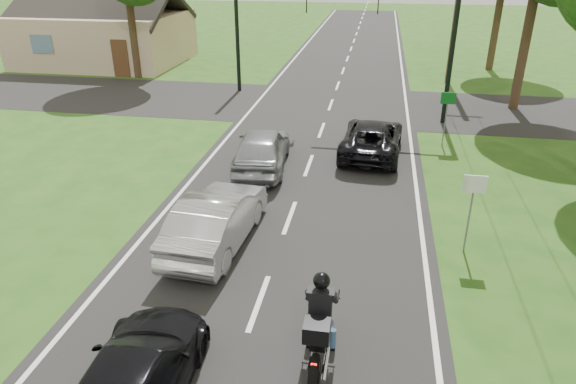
% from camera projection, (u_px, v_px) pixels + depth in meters
% --- Properties ---
extents(ground, '(140.00, 140.00, 0.00)m').
position_uv_depth(ground, '(259.00, 303.00, 11.23)').
color(ground, '#224E16').
rests_on(ground, ground).
extents(road, '(8.00, 100.00, 0.01)m').
position_uv_depth(road, '(316.00, 146.00, 20.13)').
color(road, black).
rests_on(road, ground).
extents(cross_road, '(60.00, 7.00, 0.01)m').
position_uv_depth(cross_road, '(331.00, 105.00, 25.46)').
color(cross_road, black).
rests_on(cross_road, ground).
extents(motorcycle_rider, '(0.64, 2.25, 1.94)m').
position_uv_depth(motorcycle_rider, '(320.00, 329.00, 9.32)').
color(motorcycle_rider, black).
rests_on(motorcycle_rider, ground).
extents(dark_suv, '(2.38, 4.68, 1.27)m').
position_uv_depth(dark_suv, '(372.00, 138.00, 19.14)').
color(dark_suv, black).
rests_on(dark_suv, road).
extents(silver_sedan, '(1.78, 4.43, 1.43)m').
position_uv_depth(silver_sedan, '(216.00, 219.00, 13.20)').
color(silver_sedan, '#B6B6BB').
rests_on(silver_sedan, road).
extents(silver_suv, '(2.09, 4.42, 1.46)m').
position_uv_depth(silver_suv, '(262.00, 148.00, 17.83)').
color(silver_suv, '#999CA0').
rests_on(silver_suv, road).
extents(dark_car_behind, '(1.97, 4.33, 1.23)m').
position_uv_depth(dark_car_behind, '(133.00, 382.00, 8.35)').
color(dark_car_behind, black).
rests_on(dark_car_behind, road).
extents(traffic_signal, '(6.38, 0.44, 6.00)m').
position_uv_depth(traffic_signal, '(409.00, 25.00, 21.39)').
color(traffic_signal, black).
rests_on(traffic_signal, ground).
extents(signal_pole_far, '(0.20, 0.20, 6.00)m').
position_uv_depth(signal_pole_far, '(237.00, 34.00, 26.77)').
color(signal_pole_far, black).
rests_on(signal_pole_far, ground).
extents(sign_white, '(0.55, 0.07, 2.12)m').
position_uv_depth(sign_white, '(473.00, 195.00, 12.46)').
color(sign_white, slate).
rests_on(sign_white, ground).
extents(sign_green, '(0.55, 0.07, 2.12)m').
position_uv_depth(sign_green, '(447.00, 106.00, 19.55)').
color(sign_green, slate).
rests_on(sign_green, ground).
extents(house, '(10.20, 8.00, 4.84)m').
position_uv_depth(house, '(105.00, 36.00, 34.32)').
color(house, tan).
rests_on(house, ground).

